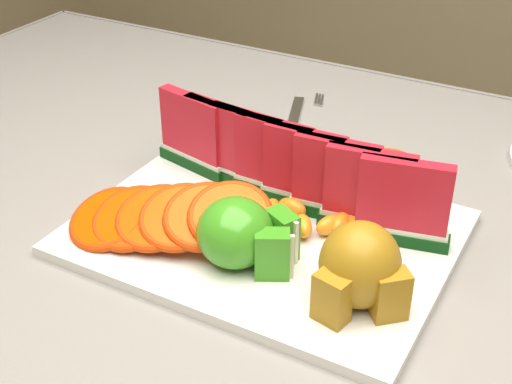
{
  "coord_description": "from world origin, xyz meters",
  "views": [
    {
      "loc": [
        0.29,
        -0.57,
        1.21
      ],
      "look_at": [
        -0.02,
        0.0,
        0.81
      ],
      "focal_mm": 50.0,
      "sensor_mm": 36.0,
      "label": 1
    }
  ],
  "objects_px": {
    "fork": "(296,120)",
    "apple_cluster": "(242,235)",
    "pear_cluster": "(360,269)",
    "platter": "(265,233)"
  },
  "relations": [
    {
      "from": "pear_cluster",
      "to": "fork",
      "type": "xyz_separation_m",
      "value": [
        -0.23,
        0.34,
        -0.05
      ]
    },
    {
      "from": "platter",
      "to": "apple_cluster",
      "type": "relative_size",
      "value": 3.7
    },
    {
      "from": "platter",
      "to": "pear_cluster",
      "type": "distance_m",
      "value": 0.16
    },
    {
      "from": "apple_cluster",
      "to": "pear_cluster",
      "type": "distance_m",
      "value": 0.13
    },
    {
      "from": "platter",
      "to": "apple_cluster",
      "type": "distance_m",
      "value": 0.07
    },
    {
      "from": "pear_cluster",
      "to": "fork",
      "type": "distance_m",
      "value": 0.42
    },
    {
      "from": "apple_cluster",
      "to": "fork",
      "type": "relative_size",
      "value": 0.56
    },
    {
      "from": "fork",
      "to": "apple_cluster",
      "type": "bearing_deg",
      "value": -72.69
    },
    {
      "from": "pear_cluster",
      "to": "fork",
      "type": "height_order",
      "value": "pear_cluster"
    },
    {
      "from": "apple_cluster",
      "to": "pear_cluster",
      "type": "relative_size",
      "value": 1.11
    }
  ]
}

